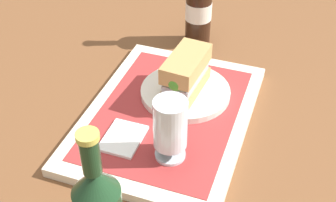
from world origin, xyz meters
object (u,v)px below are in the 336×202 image
(beer_glass, at_px, (170,128))
(second_bottle, at_px, (199,5))
(sandwich, at_px, (185,74))
(plate, at_px, (185,92))

(beer_glass, xyz_separation_m, second_bottle, (-0.42, -0.07, 0.02))
(beer_glass, height_order, second_bottle, second_bottle)
(beer_glass, relative_size, second_bottle, 0.47)
(sandwich, xyz_separation_m, beer_glass, (0.18, 0.03, 0.01))
(plate, height_order, second_bottle, second_bottle)
(second_bottle, bearing_deg, plate, 10.58)
(plate, distance_m, second_bottle, 0.26)
(plate, xyz_separation_m, sandwich, (0.00, -0.00, 0.05))
(sandwich, distance_m, beer_glass, 0.18)
(plate, bearing_deg, second_bottle, -169.42)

